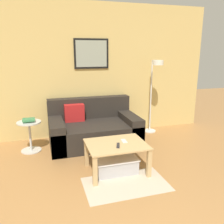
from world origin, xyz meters
name	(u,v)px	position (x,y,z in m)	size (l,w,h in m)	color
wall_back	(73,71)	(0.00, 3.73, 1.28)	(5.60, 0.09, 2.55)	#D6B76B
area_rug	(126,184)	(0.35, 1.68, 0.00)	(1.07, 0.64, 0.01)	#C1B299
couch	(93,129)	(0.27, 3.22, 0.27)	(1.59, 0.99, 0.79)	#28231E
coffee_table	(116,149)	(0.34, 2.05, 0.34)	(0.82, 0.64, 0.42)	tan
storage_bin	(116,165)	(0.33, 2.02, 0.11)	(0.60, 0.34, 0.22)	#B2B2B7
floor_lamp	(155,85)	(1.55, 3.34, 1.02)	(0.26, 0.47, 1.49)	white
side_table	(30,133)	(-0.84, 3.15, 0.31)	(0.40, 0.40, 0.52)	silver
book_stack	(29,120)	(-0.84, 3.14, 0.55)	(0.22, 0.19, 0.05)	silver
remote_control	(118,145)	(0.34, 1.96, 0.43)	(0.04, 0.15, 0.02)	#232328
cell_phone	(124,141)	(0.47, 2.11, 0.42)	(0.07, 0.14, 0.01)	silver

